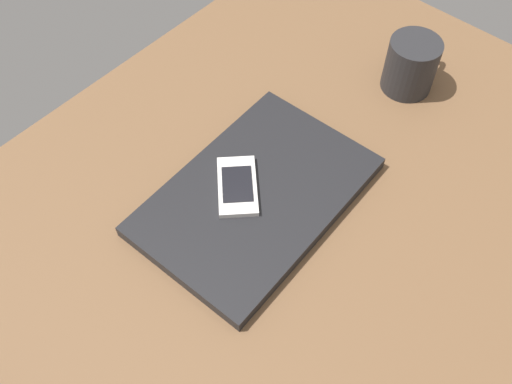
{
  "coord_description": "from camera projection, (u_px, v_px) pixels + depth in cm",
  "views": [
    {
      "loc": [
        -30.96,
        -27.45,
        71.98
      ],
      "look_at": [
        4.54,
        3.55,
        5.0
      ],
      "focal_mm": 40.44,
      "sensor_mm": 36.0,
      "label": 1
    }
  ],
  "objects": [
    {
      "name": "coffee_mug",
      "position": [
        411.0,
        64.0,
        0.93
      ],
      "size": [
        11.73,
        8.36,
        9.09
      ],
      "color": "#262628",
      "rests_on": "desk_surface"
    },
    {
      "name": "cell_phone_on_laptop",
      "position": [
        237.0,
        186.0,
        0.82
      ],
      "size": [
        11.01,
        11.01,
        0.98
      ],
      "color": "silver",
      "rests_on": "laptop_closed"
    },
    {
      "name": "desk_surface",
      "position": [
        254.0,
        239.0,
        0.81
      ],
      "size": [
        120.0,
        80.0,
        3.0
      ],
      "primitive_type": "cube",
      "color": "brown",
      "rests_on": "ground"
    },
    {
      "name": "laptop_closed",
      "position": [
        256.0,
        196.0,
        0.83
      ],
      "size": [
        34.32,
        23.19,
        2.01
      ],
      "primitive_type": "cube",
      "rotation": [
        0.0,
        0.0,
        0.03
      ],
      "color": "black",
      "rests_on": "desk_surface"
    }
  ]
}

